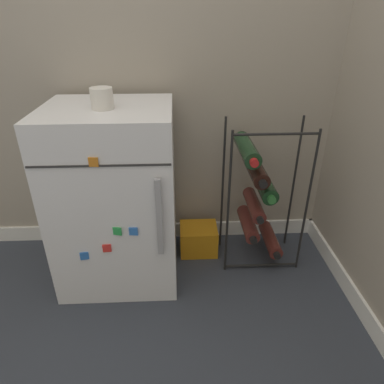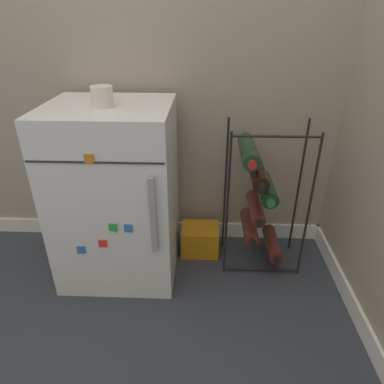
% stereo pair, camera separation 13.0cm
% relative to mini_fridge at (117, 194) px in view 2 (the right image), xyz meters
% --- Properties ---
extents(ground_plane, '(14.00, 14.00, 0.00)m').
position_rel_mini_fridge_xyz_m(ground_plane, '(0.25, -0.24, -0.43)').
color(ground_plane, '#333842').
extents(wall_back, '(6.70, 0.07, 2.50)m').
position_rel_mini_fridge_xyz_m(wall_back, '(0.25, 0.32, 0.81)').
color(wall_back, '#9E9384').
rests_on(wall_back, ground_plane).
extents(mini_fridge, '(0.55, 0.52, 0.85)m').
position_rel_mini_fridge_xyz_m(mini_fridge, '(0.00, 0.00, 0.00)').
color(mini_fridge, white).
rests_on(mini_fridge, ground_plane).
extents(wine_rack, '(0.39, 0.33, 0.76)m').
position_rel_mini_fridge_xyz_m(wine_rack, '(0.69, 0.07, -0.03)').
color(wine_rack, black).
rests_on(wine_rack, ground_plane).
extents(soda_box, '(0.20, 0.17, 0.15)m').
position_rel_mini_fridge_xyz_m(soda_box, '(0.40, 0.13, -0.35)').
color(soda_box, orange).
rests_on(soda_box, ground_plane).
extents(fridge_top_cup, '(0.09, 0.09, 0.08)m').
position_rel_mini_fridge_xyz_m(fridge_top_cup, '(-0.00, -0.04, 0.47)').
color(fridge_top_cup, silver).
rests_on(fridge_top_cup, mini_fridge).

